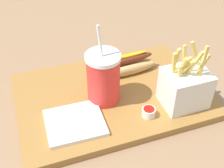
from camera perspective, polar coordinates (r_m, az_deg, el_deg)
ground_plane at (r=0.80m, az=0.00°, el=-3.32°), size 2.40×2.40×0.02m
food_tray at (r=0.79m, az=0.00°, el=-2.25°), size 0.50×0.34×0.02m
soda_cup at (r=0.72m, az=-1.68°, el=1.23°), size 0.09×0.09×0.21m
fries_basket at (r=0.74m, az=13.90°, el=-0.60°), size 0.11×0.09×0.17m
hot_dog_1 at (r=0.84m, az=3.35°, el=3.72°), size 0.16×0.06×0.06m
ketchup_cup_1 at (r=0.72m, az=7.10°, el=-5.37°), size 0.03×0.03×0.02m
napkin_stack at (r=0.70m, az=-7.19°, el=-7.41°), size 0.14×0.12×0.01m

